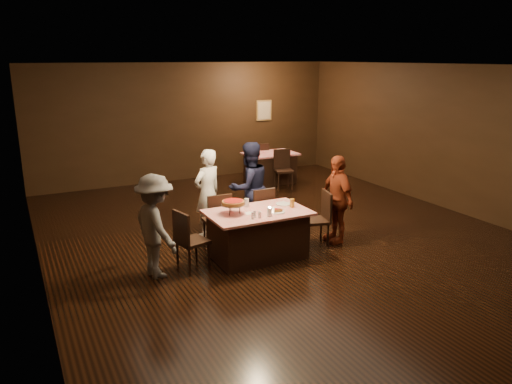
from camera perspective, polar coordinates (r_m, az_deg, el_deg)
room at (r=8.52m, az=3.28°, el=8.46°), size 10.00×10.04×3.02m
main_table at (r=8.02m, az=0.19°, el=-4.85°), size 1.60×1.00×0.77m
back_table at (r=12.78m, az=1.63°, el=2.78°), size 1.30×0.90×0.77m
chair_far_left at (r=8.48m, az=-4.52°, el=-3.13°), size 0.45×0.45×0.95m
chair_far_right at (r=8.79m, az=0.31°, el=-2.40°), size 0.45×0.45×0.95m
chair_end_left at (r=7.59m, az=-7.27°, el=-5.45°), size 0.51×0.51×0.95m
chair_end_right at (r=8.52m, az=6.82°, el=-3.11°), size 0.51×0.51×0.95m
chair_back_near at (r=12.16m, az=3.19°, el=2.56°), size 0.51×0.51×0.95m
chair_back_far at (r=13.28m, az=0.40°, el=3.66°), size 0.51×0.51×0.95m
diner_white_jacket at (r=8.90m, az=-5.56°, el=-0.13°), size 0.67×0.56×1.58m
diner_navy_hoodie at (r=9.03m, az=-0.77°, el=0.48°), size 0.89×0.74×1.68m
diner_grey_knit at (r=7.37m, az=-11.41°, el=-3.85°), size 0.75×1.08×1.54m
diner_red_shirt at (r=8.69m, az=9.20°, el=-0.80°), size 0.43×0.92×1.53m
pizza_stand at (r=7.72m, az=-2.62°, el=-1.24°), size 0.38×0.38×0.22m
plate_with_slice at (r=7.85m, az=2.42°, el=-2.15°), size 0.25×0.25×0.06m
plate_empty at (r=8.27m, az=3.13°, el=-1.38°), size 0.25×0.25×0.01m
glass_front_left at (r=7.64m, az=1.55°, el=-2.28°), size 0.08×0.08×0.14m
glass_amber at (r=8.11m, az=4.14°, el=-1.27°), size 0.08×0.08×0.14m
glass_back at (r=8.11m, az=-1.08°, el=-1.23°), size 0.08×0.08×0.14m
condiments at (r=7.56m, az=-0.05°, el=-2.63°), size 0.17×0.10×0.09m
napkin_center at (r=8.03m, az=2.11°, el=-1.91°), size 0.19×0.19×0.01m
napkin_left at (r=7.79m, az=-0.62°, el=-2.45°), size 0.21×0.21×0.01m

